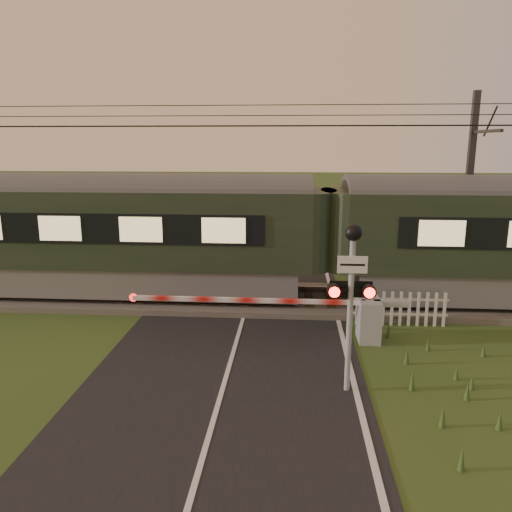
# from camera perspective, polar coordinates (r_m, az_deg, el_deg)

# --- Properties ---
(ground) EXTENTS (160.00, 160.00, 0.00)m
(ground) POSITION_cam_1_polar(r_m,az_deg,el_deg) (10.29, -4.26, -16.34)
(ground) COLOR #304A1C
(ground) RESTS_ON ground
(road) EXTENTS (6.00, 140.00, 0.03)m
(road) POSITION_cam_1_polar(r_m,az_deg,el_deg) (10.08, -4.36, -16.93)
(road) COLOR black
(road) RESTS_ON ground
(track_bed) EXTENTS (140.00, 3.40, 0.39)m
(track_bed) POSITION_cam_1_polar(r_m,az_deg,el_deg) (16.21, -0.88, -4.93)
(track_bed) COLOR #47423D
(track_bed) RESTS_ON ground
(overhead_wires) EXTENTS (120.00, 0.62, 0.62)m
(overhead_wires) POSITION_cam_1_polar(r_m,az_deg,el_deg) (15.46, -0.96, 15.48)
(overhead_wires) COLOR black
(overhead_wires) RESTS_ON ground
(train) EXTENTS (40.30, 2.78, 3.75)m
(train) POSITION_cam_1_polar(r_m,az_deg,el_deg) (15.67, 8.15, 2.22)
(train) COLOR slate
(train) RESTS_ON ground
(boom_gate) EXTENTS (7.28, 0.84, 1.11)m
(boom_gate) POSITION_cam_1_polar(r_m,az_deg,el_deg) (13.21, 11.15, -6.86)
(boom_gate) COLOR gray
(boom_gate) RESTS_ON ground
(crossing_signal) EXTENTS (0.89, 0.36, 3.49)m
(crossing_signal) POSITION_cam_1_polar(r_m,az_deg,el_deg) (9.98, 10.86, -2.56)
(crossing_signal) COLOR gray
(crossing_signal) RESTS_ON ground
(picket_fence) EXTENTS (2.62, 0.08, 0.98)m
(picket_fence) POSITION_cam_1_polar(r_m,az_deg,el_deg) (14.54, 16.19, -5.80)
(picket_fence) COLOR silver
(picket_fence) RESTS_ON ground
(catenary_mast) EXTENTS (0.21, 2.46, 6.69)m
(catenary_mast) POSITION_cam_1_polar(r_m,az_deg,el_deg) (18.65, 23.16, 7.11)
(catenary_mast) COLOR #2D2D30
(catenary_mast) RESTS_ON ground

